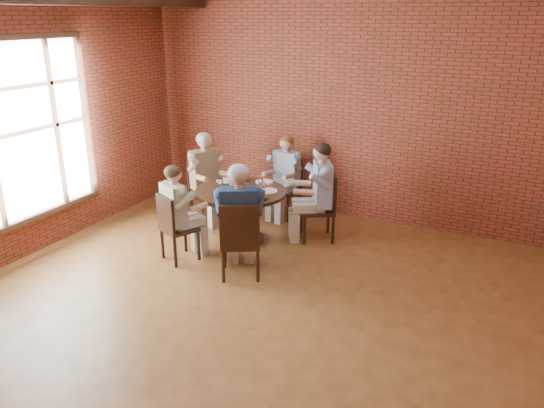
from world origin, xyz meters
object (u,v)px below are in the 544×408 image
at_px(diner_a, 318,192).
at_px(chair_e, 240,238).
at_px(diner_b, 285,177).
at_px(diner_e, 240,221).
at_px(chair_d, 174,225).
at_px(smartphone, 265,200).
at_px(chair_a, 324,204).
at_px(dining_table, 241,205).
at_px(chair_b, 287,185).
at_px(diner_c, 207,178).
at_px(diner_d, 178,213).
at_px(chair_c, 205,187).

height_order(diner_a, chair_e, diner_a).
bearing_deg(diner_b, diner_e, -72.78).
xyz_separation_m(chair_d, smartphone, (0.95, 0.73, 0.26)).
bearing_deg(chair_a, diner_a, -90.00).
relative_size(chair_d, smartphone, 7.34).
xyz_separation_m(diner_a, diner_b, (-0.78, 0.61, -0.05)).
bearing_deg(dining_table, chair_d, -115.79).
xyz_separation_m(chair_b, smartphone, (0.32, -1.43, 0.25)).
distance_m(diner_a, diner_c, 1.79).
xyz_separation_m(chair_d, diner_d, (0.03, 0.07, 0.15)).
xyz_separation_m(chair_a, diner_d, (-1.44, -1.45, 0.12)).
bearing_deg(diner_d, diner_c, -46.86).
height_order(dining_table, diner_b, diner_b).
bearing_deg(diner_c, dining_table, -90.00).
xyz_separation_m(diner_c, chair_e, (1.39, -1.47, -0.16)).
bearing_deg(chair_c, dining_table, -90.00).
height_order(diner_a, chair_b, diner_a).
distance_m(diner_d, smartphone, 1.13).
bearing_deg(smartphone, dining_table, 158.15).
height_order(chair_a, diner_b, diner_b).
distance_m(chair_a, chair_d, 2.12).
xyz_separation_m(diner_b, smartphone, (0.33, -1.35, 0.11)).
distance_m(chair_c, chair_d, 1.54).
relative_size(chair_c, chair_d, 1.06).
distance_m(diner_a, chair_d, 2.04).
distance_m(dining_table, chair_d, 1.06).
bearing_deg(smartphone, chair_d, -139.71).
relative_size(diner_a, diner_c, 1.01).
distance_m(diner_c, chair_d, 1.49).
distance_m(chair_d, smartphone, 1.23).
bearing_deg(diner_e, dining_table, -90.00).
bearing_deg(dining_table, diner_a, 29.17).
xyz_separation_m(diner_c, smartphone, (1.34, -0.69, 0.07)).
relative_size(diner_a, diner_d, 1.09).
relative_size(chair_c, diner_d, 0.75).
bearing_deg(diner_e, chair_d, -26.19).
relative_size(dining_table, diner_b, 0.98).
height_order(chair_a, chair_c, chair_a).
xyz_separation_m(chair_a, diner_a, (-0.08, -0.05, 0.17)).
bearing_deg(dining_table, diner_e, -61.80).
distance_m(diner_a, chair_e, 1.59).
distance_m(chair_a, chair_b, 1.07).
bearing_deg(diner_c, chair_a, -58.08).
relative_size(chair_d, diner_e, 0.64).
relative_size(chair_a, chair_d, 1.07).
distance_m(chair_e, smartphone, 0.82).
bearing_deg(diner_c, chair_e, -107.87).
bearing_deg(dining_table, smartphone, -24.41).
xyz_separation_m(dining_table, diner_a, (0.94, 0.52, 0.17)).
bearing_deg(chair_a, diner_b, -152.12).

